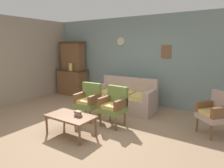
% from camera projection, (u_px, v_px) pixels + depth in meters
% --- Properties ---
extents(ground_plane, '(7.68, 7.68, 0.00)m').
position_uv_depth(ground_plane, '(83.00, 130.00, 4.31)').
color(ground_plane, '#997A5B').
extents(wall_back_with_decor, '(6.40, 0.09, 2.70)m').
position_uv_depth(wall_back_with_decor, '(138.00, 61.00, 6.21)').
color(wall_back_with_decor, gray).
rests_on(wall_back_with_decor, ground).
extents(side_cabinet, '(1.16, 0.55, 0.93)m').
position_uv_depth(side_cabinet, '(72.00, 82.00, 7.42)').
color(side_cabinet, brown).
rests_on(side_cabinet, ground).
extents(cabinet_upper_hutch, '(0.99, 0.38, 1.03)m').
position_uv_depth(cabinet_upper_hutch, '(73.00, 56.00, 7.29)').
color(cabinet_upper_hutch, brown).
rests_on(cabinet_upper_hutch, side_cabinet).
extents(vase_on_cabinet, '(0.14, 0.14, 0.26)m').
position_uv_depth(vase_on_cabinet, '(71.00, 67.00, 7.10)').
color(vase_on_cabinet, '#D0B960').
rests_on(vase_on_cabinet, side_cabinet).
extents(floral_couch, '(1.75, 0.88, 0.90)m').
position_uv_depth(floral_couch, '(125.00, 98.00, 5.67)').
color(floral_couch, tan).
rests_on(floral_couch, ground).
extents(armchair_near_couch_end, '(0.55, 0.52, 0.90)m').
position_uv_depth(armchair_near_couch_end, '(89.00, 100.00, 4.90)').
color(armchair_near_couch_end, olive).
rests_on(armchair_near_couch_end, ground).
extents(armchair_row_middle, '(0.54, 0.51, 0.90)m').
position_uv_depth(armchair_row_middle, '(114.00, 104.00, 4.51)').
color(armchair_row_middle, olive).
rests_on(armchair_row_middle, ground).
extents(wingback_chair_by_fireplace, '(0.71, 0.71, 0.90)m').
position_uv_depth(wingback_chair_by_fireplace, '(215.00, 111.00, 4.02)').
color(wingback_chair_by_fireplace, tan).
rests_on(wingback_chair_by_fireplace, ground).
extents(coffee_table, '(1.00, 0.56, 0.42)m').
position_uv_depth(coffee_table, '(71.00, 118.00, 4.02)').
color(coffee_table, brown).
rests_on(coffee_table, ground).
extents(book_stack_on_table, '(0.16, 0.10, 0.10)m').
position_uv_depth(book_stack_on_table, '(78.00, 114.00, 3.98)').
color(book_stack_on_table, '#8B526E').
rests_on(book_stack_on_table, coffee_table).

